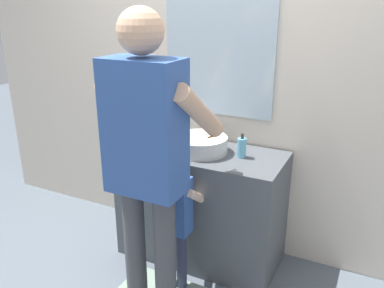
{
  "coord_description": "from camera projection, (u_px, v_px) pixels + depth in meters",
  "views": [
    {
      "loc": [
        1.07,
        -2.01,
        1.81
      ],
      "look_at": [
        0.0,
        0.15,
        0.94
      ],
      "focal_mm": 36.69,
      "sensor_mm": 36.0,
      "label": 1
    }
  ],
  "objects": [
    {
      "name": "ground_plane",
      "position": [
        183.0,
        276.0,
        2.75
      ],
      "size": [
        14.0,
        14.0,
        0.0
      ],
      "primitive_type": "plane",
      "color": "slate"
    },
    {
      "name": "soap_bottle",
      "position": [
        242.0,
        148.0,
        2.59
      ],
      "size": [
        0.06,
        0.06,
        0.17
      ],
      "color": "#66B2D1",
      "rests_on": "vanity_cabinet"
    },
    {
      "name": "toothbrush_cup",
      "position": [
        159.0,
        137.0,
        2.84
      ],
      "size": [
        0.07,
        0.07,
        0.21
      ],
      "color": "#4C8EB2",
      "rests_on": "vanity_cabinet"
    },
    {
      "name": "sink_basin",
      "position": [
        200.0,
        144.0,
        2.68
      ],
      "size": [
        0.37,
        0.37,
        0.11
      ],
      "color": "silver",
      "rests_on": "vanity_cabinet"
    },
    {
      "name": "vanity_cabinet",
      "position": [
        201.0,
        205.0,
        2.86
      ],
      "size": [
        1.15,
        0.54,
        0.84
      ],
      "primitive_type": "cube",
      "color": "#4C5156",
      "rests_on": "ground"
    },
    {
      "name": "adult_parent",
      "position": [
        147.0,
        147.0,
        2.1
      ],
      "size": [
        0.56,
        0.58,
        1.8
      ],
      "color": "#47474C",
      "rests_on": "ground"
    },
    {
      "name": "child_toddler",
      "position": [
        174.0,
        212.0,
        2.48
      ],
      "size": [
        0.29,
        0.29,
        0.94
      ],
      "color": "#2D334C",
      "rests_on": "ground"
    },
    {
      "name": "faucet",
      "position": [
        214.0,
        132.0,
        2.86
      ],
      "size": [
        0.18,
        0.14,
        0.18
      ],
      "color": "#B7BABF",
      "rests_on": "vanity_cabinet"
    },
    {
      "name": "back_wall",
      "position": [
        221.0,
        70.0,
        2.82
      ],
      "size": [
        4.4,
        0.1,
        2.7
      ],
      "color": "beige",
      "rests_on": "ground"
    }
  ]
}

